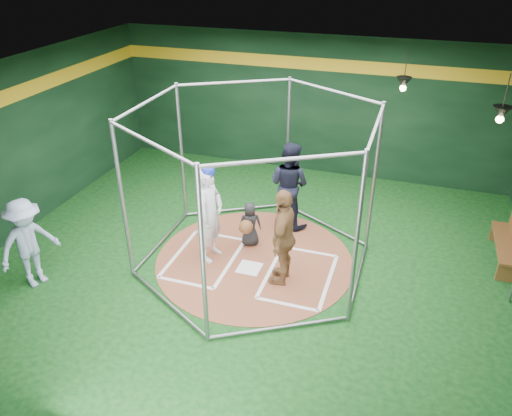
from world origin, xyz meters
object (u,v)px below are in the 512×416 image
(batter_figure, at_px, (210,213))
(umpire, at_px, (289,185))
(visitor_leopard, at_px, (283,237))
(dugout_bench, at_px, (511,239))

(batter_figure, xyz_separation_m, umpire, (1.08, 1.70, -0.03))
(visitor_leopard, xyz_separation_m, dugout_bench, (3.94, 1.94, -0.44))
(visitor_leopard, distance_m, dugout_bench, 4.42)
(umpire, bearing_deg, batter_figure, 76.51)
(batter_figure, distance_m, visitor_leopard, 1.53)
(batter_figure, relative_size, umpire, 1.05)
(batter_figure, xyz_separation_m, visitor_leopard, (1.50, -0.27, -0.06))
(dugout_bench, bearing_deg, umpire, 179.65)
(umpire, distance_m, dugout_bench, 4.39)
(batter_figure, distance_m, umpire, 2.01)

